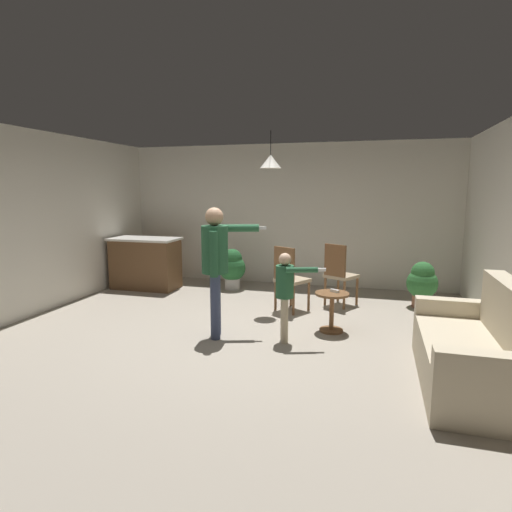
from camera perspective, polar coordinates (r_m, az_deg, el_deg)
name	(u,v)px	position (r m, az deg, el deg)	size (l,w,h in m)	color
ground	(236,336)	(5.42, -2.75, -10.84)	(7.68, 7.68, 0.00)	#9E9384
wall_back	(287,215)	(8.21, 4.24, 5.59)	(6.40, 0.10, 2.70)	silver
wall_left	(21,224)	(6.84, -29.29, 3.77)	(0.10, 6.40, 2.70)	silver
couch_floral	(476,352)	(4.53, 27.67, -11.50)	(0.87, 1.81, 1.00)	beige
kitchen_counter	(146,263)	(8.11, -14.75, -0.94)	(1.26, 0.66, 0.95)	brown
side_table_by_couch	(332,307)	(5.58, 10.25, -6.84)	(0.44, 0.44, 0.52)	brown
person_adult	(216,258)	(5.18, -5.45, -0.25)	(0.72, 0.62, 1.63)	#384260
person_child	(286,287)	(5.06, 4.03, -4.24)	(0.60, 0.30, 1.10)	tan
dining_chair_by_counter	(289,276)	(6.35, 4.52, -2.76)	(0.57, 0.57, 1.00)	brown
dining_chair_near_wall	(339,272)	(6.76, 11.19, -2.18)	(0.57, 0.57, 1.00)	brown
potted_plant_corner	(422,282)	(7.09, 21.62, -3.34)	(0.47, 0.47, 0.73)	brown
potted_plant_by_wall	(232,267)	(7.80, -3.24, -1.50)	(0.49, 0.49, 0.75)	#B7B2AD
spare_remote_on_table	(335,291)	(5.56, 10.64, -4.67)	(0.04, 0.13, 0.04)	white
ceiling_light_pendant	(271,161)	(6.39, 1.99, 12.71)	(0.32, 0.32, 0.55)	silver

